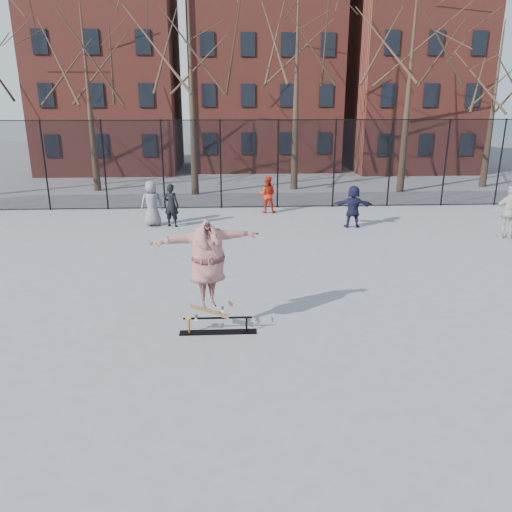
{
  "coord_description": "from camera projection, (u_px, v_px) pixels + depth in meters",
  "views": [
    {
      "loc": [
        -1.0,
        -9.78,
        4.99
      ],
      "look_at": [
        -0.4,
        1.5,
        1.34
      ],
      "focal_mm": 35.0,
      "sensor_mm": 36.0,
      "label": 1
    }
  ],
  "objects": [
    {
      "name": "tree_row",
      "position": [
        243.0,
        46.0,
        24.91
      ],
      "size": [
        33.66,
        7.46,
        10.67
      ],
      "color": "black",
      "rests_on": "ground"
    },
    {
      "name": "skateboard",
      "position": [
        209.0,
        315.0,
        10.86
      ],
      "size": [
        0.94,
        0.22,
        0.11
      ],
      "primitive_type": null,
      "color": "#9D673F",
      "rests_on": "skate_rail"
    },
    {
      "name": "bystander_navy",
      "position": [
        353.0,
        206.0,
        19.57
      ],
      "size": [
        1.6,
        0.69,
        1.67
      ],
      "primitive_type": "imported",
      "rotation": [
        0.0,
        0.0,
        3.01
      ],
      "color": "#1A1A35",
      "rests_on": "ground"
    },
    {
      "name": "bystander_grey",
      "position": [
        152.0,
        203.0,
        19.77
      ],
      "size": [
        1.02,
        0.83,
        1.81
      ],
      "primitive_type": "imported",
      "rotation": [
        0.0,
        0.0,
        3.47
      ],
      "color": "slate",
      "rests_on": "ground"
    },
    {
      "name": "fence",
      "position": [
        251.0,
        163.0,
        22.6
      ],
      "size": [
        34.03,
        0.07,
        4.0
      ],
      "color": "black",
      "rests_on": "ground"
    },
    {
      "name": "rowhouses",
      "position": [
        253.0,
        79.0,
        33.77
      ],
      "size": [
        29.0,
        7.0,
        13.0
      ],
      "color": "maroon",
      "rests_on": "ground"
    },
    {
      "name": "bystander_white",
      "position": [
        509.0,
        212.0,
        17.99
      ],
      "size": [
        1.2,
        0.68,
        1.93
      ],
      "primitive_type": "imported",
      "rotation": [
        0.0,
        0.0,
        2.95
      ],
      "color": "#BBB6AD",
      "rests_on": "ground"
    },
    {
      "name": "bystander_red",
      "position": [
        267.0,
        195.0,
        22.04
      ],
      "size": [
        0.84,
        0.69,
        1.62
      ],
      "primitive_type": "imported",
      "rotation": [
        0.0,
        0.0,
        3.04
      ],
      "color": "red",
      "rests_on": "ground"
    },
    {
      "name": "bystander_black",
      "position": [
        171.0,
        205.0,
        19.66
      ],
      "size": [
        0.73,
        0.6,
        1.71
      ],
      "primitive_type": "imported",
      "rotation": [
        0.0,
        0.0,
        2.8
      ],
      "color": "black",
      "rests_on": "ground"
    },
    {
      "name": "skater",
      "position": [
        208.0,
        271.0,
        10.55
      ],
      "size": [
        2.44,
        1.33,
        1.92
      ],
      "primitive_type": "imported",
      "rotation": [
        0.0,
        0.0,
        0.31
      ],
      "color": "#3E327F",
      "rests_on": "skateboard"
    },
    {
      "name": "ground",
      "position": [
        278.0,
        335.0,
        10.88
      ],
      "size": [
        100.0,
        100.0,
        0.0
      ],
      "primitive_type": "plane",
      "color": "slate"
    },
    {
      "name": "skate_rail",
      "position": [
        218.0,
        326.0,
        10.96
      ],
      "size": [
        1.7,
        0.26,
        0.37
      ],
      "color": "black",
      "rests_on": "ground"
    }
  ]
}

